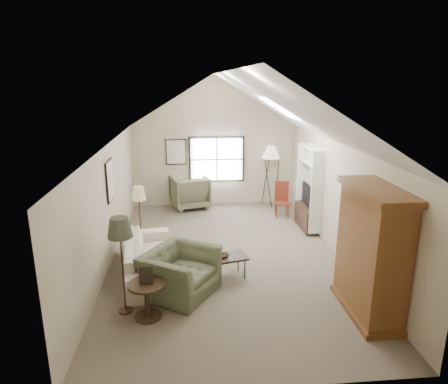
{
  "coord_description": "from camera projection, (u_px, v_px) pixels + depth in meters",
  "views": [
    {
      "loc": [
        -0.79,
        -8.19,
        3.84
      ],
      "look_at": [
        0.0,
        0.4,
        1.4
      ],
      "focal_mm": 32.0,
      "sensor_mm": 36.0,
      "label": 1
    }
  ],
  "objects": [
    {
      "name": "window",
      "position": [
        217.0,
        159.0,
        12.37
      ],
      "size": [
        1.72,
        0.08,
        1.42
      ],
      "primitive_type": "cube",
      "color": "black",
      "rests_on": "room_shell"
    },
    {
      "name": "tan_lamp",
      "position": [
        140.0,
        218.0,
        9.13
      ],
      "size": [
        0.35,
        0.35,
        1.56
      ],
      "primitive_type": null,
      "rotation": [
        0.0,
        0.0,
        0.13
      ],
      "color": "tan",
      "rests_on": "ground"
    },
    {
      "name": "tv_panel",
      "position": [
        308.0,
        195.0,
        10.45
      ],
      "size": [
        0.05,
        0.9,
        0.55
      ],
      "primitive_type": "cube",
      "color": "black",
      "rests_on": "media_console"
    },
    {
      "name": "armchair_far",
      "position": [
        190.0,
        192.0,
        12.3
      ],
      "size": [
        1.33,
        1.35,
        1.0
      ],
      "primitive_type": "imported",
      "rotation": [
        0.0,
        0.0,
        3.43
      ],
      "color": "#5B5F42",
      "rests_on": "ground"
    },
    {
      "name": "armoire",
      "position": [
        372.0,
        252.0,
        6.55
      ],
      "size": [
        0.6,
        1.5,
        2.2
      ],
      "primitive_type": "cube",
      "color": "brown",
      "rests_on": "ground"
    },
    {
      "name": "side_table",
      "position": [
        148.0,
        300.0,
        6.61
      ],
      "size": [
        0.7,
        0.7,
        0.62
      ],
      "primitive_type": "cylinder",
      "rotation": [
        0.0,
        0.0,
        0.13
      ],
      "color": "#312214",
      "rests_on": "ground"
    },
    {
      "name": "armchair_near",
      "position": [
        180.0,
        272.0,
        7.34
      ],
      "size": [
        1.63,
        1.68,
        0.83
      ],
      "primitive_type": "imported",
      "rotation": [
        0.0,
        0.0,
        1.0
      ],
      "color": "#555B40",
      "rests_on": "ground"
    },
    {
      "name": "tripod_lamp",
      "position": [
        270.0,
        175.0,
        12.4
      ],
      "size": [
        0.72,
        0.72,
        1.93
      ],
      "primitive_type": null,
      "rotation": [
        0.0,
        0.0,
        -0.35
      ],
      "color": "white",
      "rests_on": "ground"
    },
    {
      "name": "coffee_table",
      "position": [
        224.0,
        267.0,
        7.95
      ],
      "size": [
        0.99,
        0.7,
        0.46
      ],
      "primitive_type": "cube",
      "rotation": [
        0.0,
        0.0,
        0.25
      ],
      "color": "#332315",
      "rests_on": "ground"
    },
    {
      "name": "tv_alcove",
      "position": [
        309.0,
        187.0,
        10.39
      ],
      "size": [
        0.32,
        1.3,
        2.1
      ],
      "primitive_type": "cube",
      "color": "white",
      "rests_on": "ground"
    },
    {
      "name": "room_shell",
      "position": [
        226.0,
        112.0,
        8.09
      ],
      "size": [
        5.01,
        8.01,
        4.0
      ],
      "color": "#6B5F4C",
      "rests_on": "ground"
    },
    {
      "name": "side_chair",
      "position": [
        282.0,
        200.0,
        11.44
      ],
      "size": [
        0.44,
        0.44,
        1.02
      ],
      "primitive_type": "cube",
      "rotation": [
        0.0,
        0.0,
        -0.13
      ],
      "color": "maroon",
      "rests_on": "ground"
    },
    {
      "name": "dark_lamp",
      "position": [
        122.0,
        265.0,
        6.61
      ],
      "size": [
        0.47,
        0.47,
        1.74
      ],
      "primitive_type": null,
      "rotation": [
        0.0,
        0.0,
        0.13
      ],
      "color": "#2A2D1F",
      "rests_on": "ground"
    },
    {
      "name": "sofa",
      "position": [
        150.0,
        257.0,
        8.12
      ],
      "size": [
        1.3,
        2.6,
        0.73
      ],
      "primitive_type": "imported",
      "rotation": [
        0.0,
        0.0,
        1.7
      ],
      "color": "beige",
      "rests_on": "ground"
    },
    {
      "name": "bowl",
      "position": [
        224.0,
        256.0,
        7.88
      ],
      "size": [
        0.26,
        0.26,
        0.05
      ],
      "primitive_type": "imported",
      "rotation": [
        0.0,
        0.0,
        0.25
      ],
      "color": "#341C15",
      "rests_on": "coffee_table"
    },
    {
      "name": "media_console",
      "position": [
        307.0,
        217.0,
        10.61
      ],
      "size": [
        0.34,
        1.18,
        0.6
      ],
      "primitive_type": "cube",
      "color": "#382316",
      "rests_on": "ground"
    },
    {
      "name": "skylight",
      "position": [
        279.0,
        108.0,
        9.06
      ],
      "size": [
        0.8,
        1.2,
        0.52
      ],
      "primitive_type": null,
      "color": "white",
      "rests_on": "room_shell"
    },
    {
      "name": "wall_art",
      "position": [
        145.0,
        165.0,
        10.18
      ],
      "size": [
        1.97,
        3.71,
        0.88
      ],
      "color": "black",
      "rests_on": "room_shell"
    }
  ]
}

